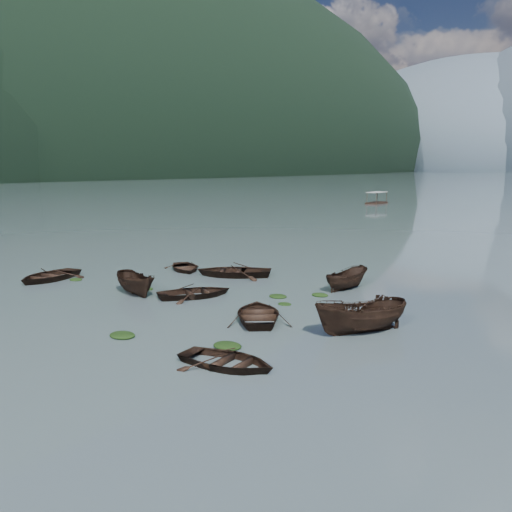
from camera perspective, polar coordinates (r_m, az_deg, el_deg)
The scene contains 20 objects.
ground_plane at distance 27.06m, azimuth -16.09°, elevation -7.34°, with size 2400.00×2400.00×0.00m, color #4F5F63.
left_ridge_far at distance 567.04m, azimuth -24.06°, elevation 7.53°, with size 560.00×1400.00×380.00m, color black.
haze_mtn_a at distance 957.23m, azimuth 21.43°, elevation 7.99°, with size 520.00×520.00×280.00m, color #475666.
rowboat_0 at distance 40.00m, azimuth -19.99°, elevation -2.26°, with size 3.31×4.63×0.96m, color black.
rowboat_1 at distance 33.02m, azimuth -6.11°, elevation -4.08°, with size 3.04×4.26×0.88m, color black.
rowboat_2 at distance 34.24m, azimuth -11.87°, elevation -3.75°, with size 1.51×4.02×1.55m, color black.
rowboat_3 at distance 28.16m, azimuth 0.28°, elevation -6.33°, with size 3.18×4.46×0.92m, color black.
rowboat_4 at distance 21.84m, azimuth -2.91°, elevation -10.97°, with size 2.81×3.93×0.81m, color black.
rowboat_5 at distance 26.31m, azimuth 10.46°, elevation -7.60°, with size 1.77×4.71×1.82m, color black.
rowboat_6 at distance 41.35m, azimuth -7.14°, elevation -1.43°, with size 2.74×3.84×0.79m, color black.
rowboat_7 at distance 39.00m, azimuth -2.24°, elevation -2.00°, with size 3.64×5.10×1.06m, color black.
rowboat_8 at distance 35.38m, azimuth 9.02°, elevation -3.25°, with size 1.42×3.78×1.46m, color black.
weed_clump_1 at distance 35.38m, azimuth -10.87°, elevation -3.30°, with size 0.88×0.70×0.19m, color black.
weed_clump_2 at distance 26.02m, azimuth -13.22°, elevation -7.88°, with size 1.25×1.00×0.27m, color black.
weed_clump_3 at distance 31.07m, azimuth 2.88°, elevation -4.87°, with size 0.77×0.65×0.17m, color black.
weed_clump_4 at distance 23.97m, azimuth -2.87°, elevation -9.12°, with size 1.28×1.02×0.27m, color black.
weed_clump_5 at distance 39.33m, azimuth -17.57°, elevation -2.32°, with size 0.93×0.75×0.20m, color black.
weed_clump_6 at distance 32.74m, azimuth 2.20°, elevation -4.14°, with size 1.07×0.89×0.22m, color black.
weed_clump_7 at distance 33.26m, azimuth 6.41°, elevation -3.98°, with size 1.01×0.81×0.22m, color black.
pontoon_left at distance 114.95m, azimuth 11.97°, elevation 5.13°, with size 2.41×5.78×2.22m, color black, non-canonical shape.
Camera 1 is at (21.28, -14.94, 7.47)m, focal length 40.00 mm.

